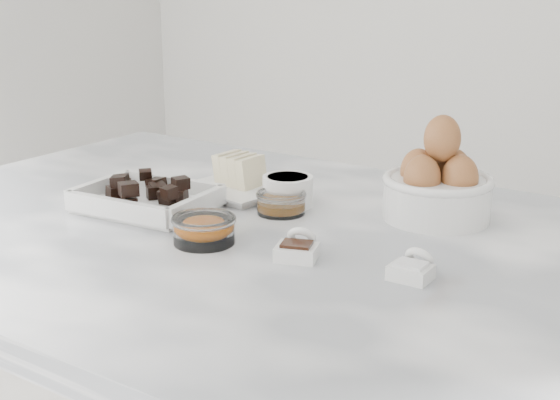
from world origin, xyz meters
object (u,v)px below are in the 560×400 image
(chocolate_dish, at_px, (146,195))
(zest_bowl, at_px, (204,228))
(butter_plate, at_px, (241,179))
(honey_bowl, at_px, (281,202))
(salt_spoon, at_px, (413,268))
(vanilla_spoon, at_px, (298,248))
(egg_bowl, at_px, (438,186))
(sugar_ramekin, at_px, (288,189))

(chocolate_dish, distance_m, zest_bowl, 0.18)
(butter_plate, xyz_separation_m, zest_bowl, (0.10, -0.22, -0.00))
(butter_plate, distance_m, honey_bowl, 0.13)
(honey_bowl, distance_m, salt_spoon, 0.29)
(chocolate_dish, distance_m, vanilla_spoon, 0.30)
(butter_plate, bearing_deg, salt_spoon, -24.45)
(chocolate_dish, height_order, egg_bowl, egg_bowl)
(vanilla_spoon, bearing_deg, honey_bowl, 130.62)
(honey_bowl, xyz_separation_m, vanilla_spoon, (0.12, -0.14, -0.00))
(egg_bowl, height_order, salt_spoon, egg_bowl)
(honey_bowl, bearing_deg, zest_bowl, -94.24)
(chocolate_dish, bearing_deg, egg_bowl, 28.42)
(vanilla_spoon, height_order, salt_spoon, vanilla_spoon)
(egg_bowl, height_order, zest_bowl, egg_bowl)
(egg_bowl, bearing_deg, vanilla_spoon, -108.13)
(sugar_ramekin, bearing_deg, egg_bowl, 17.43)
(salt_spoon, bearing_deg, honey_bowl, 155.95)
(sugar_ramekin, height_order, honey_bowl, sugar_ramekin)
(egg_bowl, height_order, vanilla_spoon, egg_bowl)
(chocolate_dish, bearing_deg, butter_plate, 68.20)
(butter_plate, relative_size, salt_spoon, 2.93)
(zest_bowl, bearing_deg, chocolate_dish, 158.47)
(salt_spoon, bearing_deg, zest_bowl, -170.92)
(butter_plate, bearing_deg, egg_bowl, 9.10)
(egg_bowl, distance_m, salt_spoon, 0.24)
(chocolate_dish, bearing_deg, honey_bowl, 29.10)
(chocolate_dish, height_order, honey_bowl, chocolate_dish)
(chocolate_dish, relative_size, vanilla_spoon, 2.87)
(butter_plate, distance_m, egg_bowl, 0.32)
(butter_plate, xyz_separation_m, honey_bowl, (0.12, -0.05, -0.00))
(sugar_ramekin, relative_size, zest_bowl, 0.89)
(butter_plate, bearing_deg, vanilla_spoon, -39.55)
(zest_bowl, height_order, salt_spoon, zest_bowl)
(butter_plate, height_order, vanilla_spoon, butter_plate)
(zest_bowl, bearing_deg, vanilla_spoon, 10.36)
(chocolate_dish, distance_m, butter_plate, 0.17)
(chocolate_dish, relative_size, zest_bowl, 2.42)
(egg_bowl, height_order, honey_bowl, egg_bowl)
(vanilla_spoon, bearing_deg, salt_spoon, 7.93)
(zest_bowl, xyz_separation_m, vanilla_spoon, (0.13, 0.02, -0.01))
(butter_plate, height_order, honey_bowl, butter_plate)
(egg_bowl, bearing_deg, chocolate_dish, -151.58)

